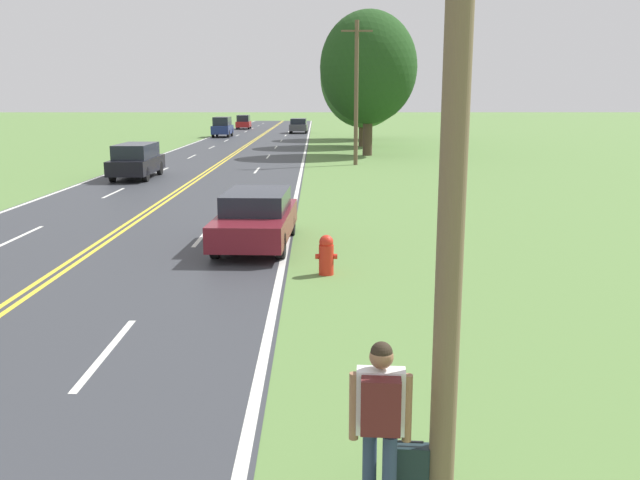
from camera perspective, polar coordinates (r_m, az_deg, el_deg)
The scene contains 13 objects.
hitchhiker_person at distance 6.36m, azimuth 5.11°, elevation -14.21°, with size 0.57×0.43×1.69m.
suitcase at distance 6.86m, azimuth 7.41°, elevation -19.06°, with size 0.40×0.19×0.67m.
fire_hydrant at distance 14.93m, azimuth 0.53°, elevation -1.23°, with size 0.49×0.33×0.89m.
utility_pole_foreground at distance 5.89m, azimuth 11.37°, elevation 11.23°, with size 1.80×0.24×7.27m.
utility_pole_midground at distance 40.17m, azimuth 3.07°, elevation 12.41°, with size 1.80×0.24×8.22m.
tree_behind_sign at distance 66.34m, azimuth 4.19°, elevation 13.59°, with size 7.08×7.08×10.03m.
tree_mid_treeline at distance 47.08m, azimuth 4.10°, elevation 14.28°, with size 6.54×6.54×9.67m.
tree_right_cluster at distance 56.13m, azimuth 3.70°, elevation 13.51°, with size 7.00×7.00×9.57m.
car_maroon_sedan_approaching at distance 17.95m, azimuth -5.40°, elevation 1.90°, with size 2.04×4.83×1.43m.
car_black_suv_mid_near at distance 34.43m, azimuth -15.20°, elevation 6.52°, with size 1.82×4.86×1.69m.
car_dark_blue_suv_mid_far at distance 70.71m, azimuth -8.23°, elevation 9.43°, with size 1.79×4.20×2.03m.
car_dark_grey_hatchback_receding at distance 78.06m, azimuth -1.81°, elevation 9.63°, with size 2.05×4.21×1.65m.
car_red_van_distant at distance 89.68m, azimuth -6.46°, elevation 9.86°, with size 1.83×4.58×1.78m.
Camera 1 is at (5.79, -2.32, 3.82)m, focal length 38.00 mm.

